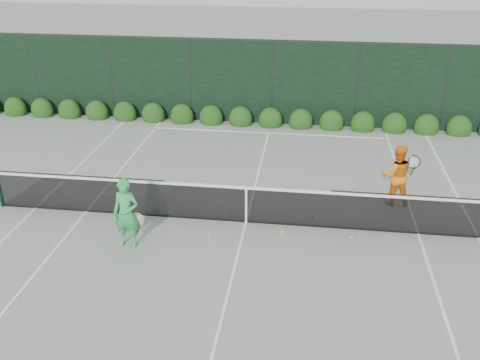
# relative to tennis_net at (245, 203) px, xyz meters

# --- Properties ---
(ground) EXTENTS (80.00, 80.00, 0.00)m
(ground) POSITION_rel_tennis_net_xyz_m (0.02, 0.00, -0.53)
(ground) COLOR gray
(ground) RESTS_ON ground
(tennis_net) EXTENTS (12.90, 0.10, 1.07)m
(tennis_net) POSITION_rel_tennis_net_xyz_m (0.00, 0.00, 0.00)
(tennis_net) COLOR black
(tennis_net) RESTS_ON ground
(player_woman) EXTENTS (0.66, 0.45, 1.64)m
(player_woman) POSITION_rel_tennis_net_xyz_m (-2.49, -1.39, 0.29)
(player_woman) COLOR green
(player_woman) RESTS_ON ground
(player_man) EXTENTS (0.92, 0.68, 1.63)m
(player_man) POSITION_rel_tennis_net_xyz_m (3.73, 1.52, 0.29)
(player_man) COLOR orange
(player_man) RESTS_ON ground
(court_lines) EXTENTS (11.03, 23.83, 0.01)m
(court_lines) POSITION_rel_tennis_net_xyz_m (0.02, 0.00, -0.53)
(court_lines) COLOR white
(court_lines) RESTS_ON ground
(windscreen_fence) EXTENTS (32.00, 21.07, 3.06)m
(windscreen_fence) POSITION_rel_tennis_net_xyz_m (0.02, -2.71, 0.98)
(windscreen_fence) COLOR black
(windscreen_fence) RESTS_ON ground
(hedge_row) EXTENTS (31.66, 0.65, 0.94)m
(hedge_row) POSITION_rel_tennis_net_xyz_m (0.02, 7.15, -0.30)
(hedge_row) COLOR #11390F
(hedge_row) RESTS_ON ground
(tennis_balls) EXTENTS (3.39, 1.41, 0.07)m
(tennis_balls) POSITION_rel_tennis_net_xyz_m (0.54, -0.08, -0.50)
(tennis_balls) COLOR #EDF737
(tennis_balls) RESTS_ON ground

